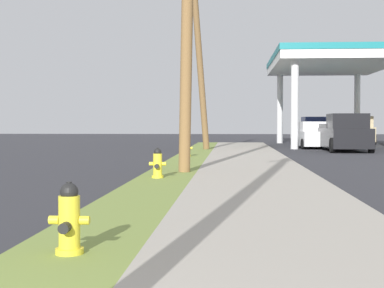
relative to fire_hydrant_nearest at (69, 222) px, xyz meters
name	(u,v)px	position (x,y,z in m)	size (l,w,h in m)	color
fire_hydrant_nearest	(69,222)	(0.00, 0.00, 0.00)	(0.42, 0.38, 0.74)	yellow
fire_hydrant_second	(158,165)	(-0.16, 8.47, 0.00)	(0.42, 0.38, 0.74)	yellow
fire_hydrant_third	(187,148)	(-0.13, 17.94, 0.00)	(0.42, 0.37, 0.74)	yellow
utility_pole_midground	(187,4)	(0.45, 10.15, 4.28)	(0.91, 1.21, 9.04)	olive
utility_pole_background	(199,51)	(-0.02, 24.34, 4.74)	(1.47, 1.63, 9.96)	brown
car_white_by_near_pump	(312,136)	(6.47, 29.46, 0.28)	(2.24, 4.62, 1.57)	white
car_teal_by_far_pump	(329,135)	(8.03, 32.96, 0.28)	(2.02, 4.54, 1.57)	#197075
truck_navy_at_forecourt	(313,131)	(7.96, 40.06, 0.47)	(2.33, 5.48, 1.97)	navy
truck_black_on_apron	(344,134)	(7.61, 25.68, 0.47)	(2.12, 5.40, 1.97)	black
truck_tan_at_far_bay	(356,131)	(10.57, 36.80, 0.47)	(2.59, 5.56, 1.97)	tan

